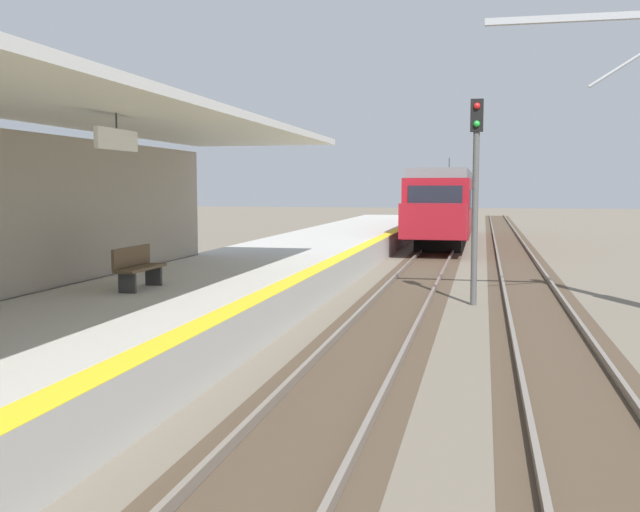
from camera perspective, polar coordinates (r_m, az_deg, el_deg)
station_platform at (r=17.92m, az=-8.72°, el=-2.91°), size 5.00×80.00×0.91m
track_pair_nearest_platform at (r=20.83m, az=6.77°, el=-2.85°), size 2.34×120.00×0.16m
track_pair_middle at (r=20.77m, az=16.15°, el=-3.05°), size 2.34×120.00×0.16m
approaching_train at (r=40.72m, az=9.70°, el=4.10°), size 2.93×19.60×4.76m
rail_signal_post at (r=19.02m, az=11.98°, el=5.80°), size 0.32×0.34×5.20m
platform_bench at (r=15.68m, az=-13.98°, el=-0.78°), size 0.45×1.60×0.88m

